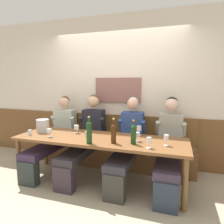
{
  "coord_description": "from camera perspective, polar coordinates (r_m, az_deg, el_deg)",
  "views": [
    {
      "loc": [
        1.09,
        -2.63,
        1.56
      ],
      "look_at": [
        0.1,
        0.44,
        1.08
      ],
      "focal_mm": 32.06,
      "sensor_mm": 36.0,
      "label": 1
    }
  ],
  "objects": [
    {
      "name": "person_right_seat",
      "position": [
        3.85,
        -15.76,
        -5.83
      ],
      "size": [
        0.51,
        1.28,
        1.29
      ],
      "color": "#2A312F",
      "rests_on": "ground"
    },
    {
      "name": "wine_glass_near_bucket",
      "position": [
        3.2,
        7.69,
        -4.69
      ],
      "size": [
        0.08,
        0.08,
        0.16
      ],
      "color": "silver",
      "rests_on": "dining_table"
    },
    {
      "name": "wine_glass_by_bottle",
      "position": [
        2.89,
        7.22,
        -6.48
      ],
      "size": [
        0.07,
        0.07,
        0.13
      ],
      "color": "silver",
      "rests_on": "dining_table"
    },
    {
      "name": "wine_glass_mid_left",
      "position": [
        3.25,
        -17.45,
        -5.3
      ],
      "size": [
        0.07,
        0.07,
        0.13
      ],
      "color": "silver",
      "rests_on": "dining_table"
    },
    {
      "name": "ground_plane",
      "position": [
        3.25,
        -4.31,
        -20.43
      ],
      "size": [
        6.8,
        6.8,
        0.02
      ],
      "primitive_type": "cube",
      "color": "tan",
      "rests_on": "ground"
    },
    {
      "name": "room_wall_back",
      "position": [
        3.88,
        1.6,
        6.12
      ],
      "size": [
        6.8,
        0.12,
        2.8
      ],
      "color": "beige",
      "rests_on": "ground"
    },
    {
      "name": "person_left_seat",
      "position": [
        3.56,
        -7.29,
        -6.33
      ],
      "size": [
        0.49,
        1.28,
        1.33
      ],
      "color": "#362A34",
      "rests_on": "ground"
    },
    {
      "name": "person_center_left_seat",
      "position": [
        3.32,
        4.63,
        -7.68
      ],
      "size": [
        0.48,
        1.29,
        1.3
      ],
      "color": "#35332F",
      "rests_on": "ground"
    },
    {
      "name": "ice_bucket",
      "position": [
        3.59,
        -19.16,
        -3.71
      ],
      "size": [
        0.21,
        0.21,
        0.22
      ],
      "primitive_type": "cylinder",
      "color": "#B4B1B7",
      "rests_on": "dining_table"
    },
    {
      "name": "wine_bottle_clear_water",
      "position": [
        2.75,
        6.13,
        -6.15
      ],
      "size": [
        0.08,
        0.08,
        0.33
      ],
      "color": "#1C3C18",
      "rests_on": "dining_table"
    },
    {
      "name": "wine_glass_right_end",
      "position": [
        2.77,
        15.21,
        -7.11
      ],
      "size": [
        0.06,
        0.06,
        0.15
      ],
      "color": "silver",
      "rests_on": "dining_table"
    },
    {
      "name": "wine_bottle_green_tall",
      "position": [
        2.77,
        -6.55,
        -5.62
      ],
      "size": [
        0.08,
        0.08,
        0.38
      ],
      "color": "#1A3917",
      "rests_on": "dining_table"
    },
    {
      "name": "wine_glass_mid_right",
      "position": [
        3.38,
        -10.11,
        -4.36
      ],
      "size": [
        0.08,
        0.08,
        0.13
      ],
      "color": "silver",
      "rests_on": "dining_table"
    },
    {
      "name": "wine_bottle_amber_mid",
      "position": [
        2.77,
        0.44,
        -5.96
      ],
      "size": [
        0.07,
        0.07,
        0.35
      ],
      "color": "#3E220B",
      "rests_on": "dining_table"
    },
    {
      "name": "water_tumbler_center",
      "position": [
        3.47,
        -22.38,
        -5.41
      ],
      "size": [
        0.06,
        0.06,
        0.09
      ],
      "primitive_type": "cylinder",
      "color": "silver",
      "rests_on": "dining_table"
    },
    {
      "name": "wine_glass_center_front",
      "position": [
        2.62,
        10.47,
        -8.05
      ],
      "size": [
        0.07,
        0.07,
        0.14
      ],
      "color": "silver",
      "rests_on": "dining_table"
    },
    {
      "name": "wall_bench",
      "position": [
        3.84,
        0.39,
        -10.96
      ],
      "size": [
        2.91,
        0.42,
        0.94
      ],
      "color": "brown",
      "rests_on": "ground"
    },
    {
      "name": "water_tumbler_left",
      "position": [
        3.16,
        -7.14,
        -6.17
      ],
      "size": [
        0.07,
        0.07,
        0.08
      ],
      "primitive_type": "cylinder",
      "color": "silver",
      "rests_on": "dining_table"
    },
    {
      "name": "dining_table",
      "position": [
        3.1,
        -3.57,
        -8.56
      ],
      "size": [
        2.61,
        0.82,
        0.72
      ],
      "color": "brown",
      "rests_on": "ground"
    },
    {
      "name": "wood_wainscot_panel",
      "position": [
        3.97,
        1.32,
        -7.46
      ],
      "size": [
        6.8,
        0.03,
        0.94
      ],
      "primitive_type": "cube",
      "color": "brown",
      "rests_on": "ground"
    },
    {
      "name": "person_center_right_seat",
      "position": [
        3.22,
        16.09,
        -8.38
      ],
      "size": [
        0.49,
        1.28,
        1.32
      ],
      "color": "#273142",
      "rests_on": "ground"
    }
  ]
}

